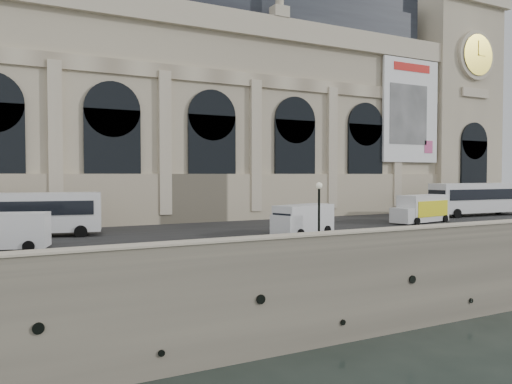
% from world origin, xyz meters
% --- Properties ---
extents(ground, '(260.00, 260.00, 0.00)m').
position_xyz_m(ground, '(0.00, 0.00, 0.00)').
color(ground, black).
rests_on(ground, ground).
extents(quay, '(160.00, 70.00, 6.00)m').
position_xyz_m(quay, '(0.00, 35.00, 3.00)').
color(quay, gray).
rests_on(quay, ground).
extents(street, '(160.00, 24.00, 0.06)m').
position_xyz_m(street, '(0.00, 14.00, 6.03)').
color(street, '#2D2D2D').
rests_on(street, quay).
extents(parapet, '(160.00, 1.40, 1.21)m').
position_xyz_m(parapet, '(0.00, 0.60, 6.62)').
color(parapet, gray).
rests_on(parapet, quay).
extents(museum, '(69.00, 18.70, 29.10)m').
position_xyz_m(museum, '(-5.98, 30.86, 19.72)').
color(museum, beige).
rests_on(museum, quay).
extents(clock_pavilion, '(13.00, 14.72, 36.70)m').
position_xyz_m(clock_pavilion, '(34.00, 27.93, 23.42)').
color(clock_pavilion, beige).
rests_on(clock_pavilion, quay).
extents(bus_left, '(12.11, 4.79, 3.50)m').
position_xyz_m(bus_left, '(-22.03, 16.95, 7.96)').
color(bus_left, silver).
rests_on(bus_left, quay).
extents(bus_right, '(13.35, 3.59, 3.90)m').
position_xyz_m(bus_right, '(27.00, 14.45, 8.18)').
color(bus_right, silver).
rests_on(bus_right, quay).
extents(van_c, '(5.98, 3.74, 2.50)m').
position_xyz_m(van_c, '(-2.08, 7.97, 7.27)').
color(van_c, silver).
rests_on(van_c, quay).
extents(box_truck, '(7.35, 3.54, 2.85)m').
position_xyz_m(box_truck, '(14.40, 11.27, 7.43)').
color(box_truck, silver).
rests_on(box_truck, quay).
extents(lamp_right, '(0.45, 0.45, 4.40)m').
position_xyz_m(lamp_right, '(-4.34, 2.20, 8.19)').
color(lamp_right, black).
rests_on(lamp_right, quay).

